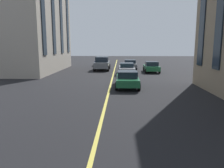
# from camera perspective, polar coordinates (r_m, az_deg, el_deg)

# --- Properties ---
(lane_centre_line) EXTENTS (80.00, 0.16, 0.01)m
(lane_centre_line) POSITION_cam_1_polar(r_m,az_deg,el_deg) (14.38, -1.33, -3.89)
(lane_centre_line) COLOR #D8C64C
(lane_centre_line) RESTS_ON ground_plane
(car_green_oncoming) EXTENTS (3.90, 1.89, 1.40)m
(car_green_oncoming) POSITION_cam_1_polar(r_m,az_deg,el_deg) (29.18, 10.17, 4.39)
(car_green_oncoming) COLOR #1E6038
(car_green_oncoming) RESTS_ON ground_plane
(car_silver_near) EXTENTS (4.40, 1.95, 1.37)m
(car_silver_near) POSITION_cam_1_polar(r_m,az_deg,el_deg) (26.86, 3.83, 4.06)
(car_silver_near) COLOR #B7BABF
(car_silver_near) RESTS_ON ground_plane
(car_green_far) EXTENTS (4.40, 1.95, 1.37)m
(car_green_far) POSITION_cam_1_polar(r_m,az_deg,el_deg) (18.37, 3.97, 1.35)
(car_green_far) COLOR #1E6038
(car_green_far) RESTS_ON ground_plane
(car_blue_parked_b) EXTENTS (4.40, 1.95, 1.37)m
(car_blue_parked_b) POSITION_cam_1_polar(r_m,az_deg,el_deg) (38.81, -2.86, 5.88)
(car_blue_parked_b) COLOR navy
(car_blue_parked_b) RESTS_ON ground_plane
(car_grey_mid) EXTENTS (4.40, 1.95, 1.37)m
(car_grey_mid) POSITION_cam_1_polar(r_m,az_deg,el_deg) (32.87, 4.65, 5.12)
(car_grey_mid) COLOR slate
(car_grey_mid) RESTS_ON ground_plane
(car_grey_parked_a) EXTENTS (4.70, 2.14, 1.88)m
(car_grey_parked_a) POSITION_cam_1_polar(r_m,az_deg,el_deg) (31.32, -2.55, 5.40)
(car_grey_parked_a) COLOR slate
(car_grey_parked_a) RESTS_ON ground_plane
(building_left_far) EXTENTS (14.70, 9.30, 17.05)m
(building_left_far) POSITION_cam_1_polar(r_m,az_deg,el_deg) (32.80, -22.25, 18.15)
(building_left_far) COLOR #A89E8E
(building_left_far) RESTS_ON ground_plane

